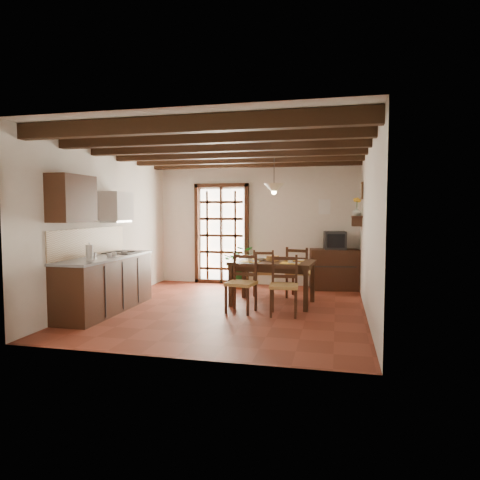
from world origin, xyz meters
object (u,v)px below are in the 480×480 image
(potted_plant, at_px, (239,262))
(sideboard, at_px, (334,269))
(chair_near_left, at_px, (241,294))
(chair_far_right, at_px, (299,282))
(dining_table, at_px, (273,267))
(chair_far_left, at_px, (264,281))
(crt_tv, at_px, (335,240))
(kitchen_counter, at_px, (106,283))
(chair_near_right, at_px, (284,297))
(pendant_lamp, at_px, (274,188))

(potted_plant, bearing_deg, sideboard, 7.63)
(chair_near_left, relative_size, chair_far_right, 0.98)
(sideboard, bearing_deg, potted_plant, 179.52)
(chair_near_left, relative_size, sideboard, 0.96)
(chair_near_left, xyz_separation_m, sideboard, (1.48, 2.40, 0.13))
(dining_table, relative_size, chair_far_left, 1.65)
(sideboard, xyz_separation_m, potted_plant, (-2.01, -0.27, 0.14))
(chair_near_left, bearing_deg, sideboard, 68.06)
(dining_table, relative_size, crt_tv, 3.09)
(chair_far_right, relative_size, crt_tv, 2.02)
(chair_near_left, distance_m, crt_tv, 2.91)
(potted_plant, bearing_deg, chair_far_left, -45.45)
(potted_plant, bearing_deg, dining_table, -56.29)
(chair_near_left, height_order, chair_far_right, chair_far_right)
(kitchen_counter, distance_m, potted_plant, 3.05)
(chair_near_right, relative_size, chair_far_left, 1.05)
(chair_near_right, distance_m, pendant_lamp, 2.00)
(dining_table, height_order, chair_near_right, chair_near_right)
(kitchen_counter, bearing_deg, chair_far_left, 38.96)
(crt_tv, bearing_deg, chair_far_left, -152.62)
(kitchen_counter, bearing_deg, chair_far_right, 31.00)
(dining_table, height_order, sideboard, sideboard)
(sideboard, distance_m, pendant_lamp, 2.53)
(chair_far_left, distance_m, chair_far_right, 0.71)
(kitchen_counter, bearing_deg, crt_tv, 37.42)
(sideboard, bearing_deg, kitchen_counter, -150.63)
(chair_near_right, height_order, crt_tv, crt_tv)
(pendant_lamp, bearing_deg, potted_plant, 125.66)
(dining_table, bearing_deg, potted_plant, 128.42)
(chair_far_left, relative_size, sideboard, 0.90)
(chair_near_right, distance_m, chair_far_left, 1.63)
(chair_near_right, xyz_separation_m, chair_far_left, (-0.59, 1.52, -0.01))
(sideboard, relative_size, potted_plant, 0.53)
(chair_far_right, distance_m, crt_tv, 1.40)
(crt_tv, height_order, potted_plant, potted_plant)
(chair_near_left, relative_size, potted_plant, 0.51)
(dining_table, height_order, crt_tv, crt_tv)
(sideboard, bearing_deg, chair_far_right, -131.03)
(chair_near_left, distance_m, chair_far_left, 1.46)
(chair_near_right, height_order, potted_plant, potted_plant)
(dining_table, bearing_deg, sideboard, 62.71)
(crt_tv, bearing_deg, chair_far_right, -130.31)
(kitchen_counter, relative_size, chair_near_left, 2.33)
(sideboard, bearing_deg, dining_table, -130.10)
(kitchen_counter, distance_m, dining_table, 2.86)
(dining_table, bearing_deg, chair_far_left, 115.83)
(chair_near_left, bearing_deg, kitchen_counter, -159.38)
(potted_plant, distance_m, pendant_lamp, 2.22)
(chair_near_right, distance_m, potted_plant, 2.53)
(chair_far_left, distance_m, pendant_lamp, 1.93)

